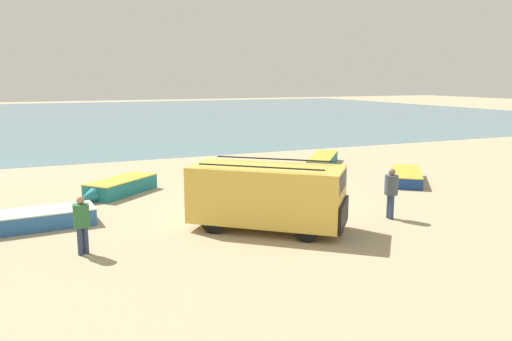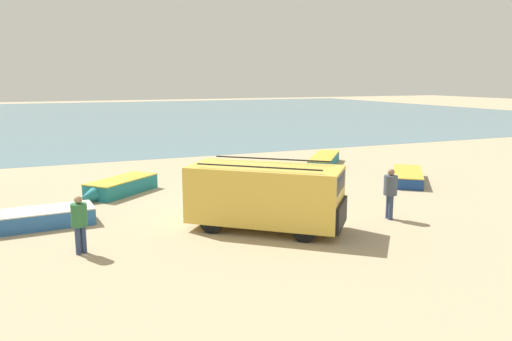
# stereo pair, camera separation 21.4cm
# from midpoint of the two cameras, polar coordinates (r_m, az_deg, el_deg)

# --- Properties ---
(ground_plane) EXTENTS (200.00, 200.00, 0.00)m
(ground_plane) POSITION_cam_midpoint_polar(r_m,az_deg,el_deg) (20.57, -0.81, -3.37)
(ground_plane) COLOR tan
(sea_water) EXTENTS (120.00, 80.00, 0.01)m
(sea_water) POSITION_cam_midpoint_polar(r_m,az_deg,el_deg) (71.01, -17.37, 6.02)
(sea_water) COLOR slate
(sea_water) RESTS_ON ground_plane
(parked_van) EXTENTS (5.15, 4.79, 2.26)m
(parked_van) POSITION_cam_midpoint_polar(r_m,az_deg,el_deg) (16.36, 0.95, -2.77)
(parked_van) COLOR gold
(parked_van) RESTS_ON ground_plane
(fishing_rowboat_0) EXTENTS (3.61, 4.24, 0.54)m
(fishing_rowboat_0) POSITION_cam_midpoint_polar(r_m,az_deg,el_deg) (25.30, 16.58, -0.57)
(fishing_rowboat_0) COLOR navy
(fishing_rowboat_0) RESTS_ON ground_plane
(fishing_rowboat_1) EXTENTS (2.24, 5.41, 0.57)m
(fishing_rowboat_1) POSITION_cam_midpoint_polar(r_m,az_deg,el_deg) (22.53, 3.89, -1.43)
(fishing_rowboat_1) COLOR #1E757F
(fishing_rowboat_1) RESTS_ON ground_plane
(fishing_rowboat_2) EXTENTS (4.09, 4.78, 0.58)m
(fishing_rowboat_2) POSITION_cam_midpoint_polar(r_m,az_deg,el_deg) (29.13, 7.49, 1.23)
(fishing_rowboat_2) COLOR #1E757F
(fishing_rowboat_2) RESTS_ON ground_plane
(fishing_rowboat_3) EXTENTS (4.19, 1.67, 0.58)m
(fishing_rowboat_3) POSITION_cam_midpoint_polar(r_m,az_deg,el_deg) (18.32, -24.05, -5.10)
(fishing_rowboat_3) COLOR #2D66AD
(fishing_rowboat_3) RESTS_ON ground_plane
(fishing_rowboat_4) EXTENTS (3.69, 3.42, 0.66)m
(fishing_rowboat_4) POSITION_cam_midpoint_polar(r_m,az_deg,el_deg) (22.27, -15.65, -1.82)
(fishing_rowboat_4) COLOR #1E757F
(fishing_rowboat_4) RESTS_ON ground_plane
(fisherman_0) EXTENTS (0.44, 0.44, 1.69)m
(fisherman_0) POSITION_cam_midpoint_polar(r_m,az_deg,el_deg) (14.93, -19.70, -5.34)
(fisherman_0) COLOR navy
(fisherman_0) RESTS_ON ground_plane
(fisherman_1) EXTENTS (0.48, 0.48, 1.81)m
(fisherman_1) POSITION_cam_midpoint_polar(r_m,az_deg,el_deg) (18.21, 14.86, -2.05)
(fisherman_1) COLOR navy
(fisherman_1) RESTS_ON ground_plane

